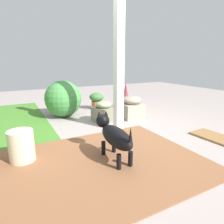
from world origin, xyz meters
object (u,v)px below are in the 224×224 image
object	(u,v)px
terracotta_pot_spiky	(126,96)
doormat	(214,137)
dog	(114,135)
stone_planter_nearest	(132,107)
terracotta_pot_broad	(97,100)
porch_pillar	(119,58)
stone_planter_near	(104,112)
round_shrub	(63,99)
ceramic_urn	(22,146)

from	to	relation	value
terracotta_pot_spiky	doormat	world-z (taller)	terracotta_pot_spiky
dog	stone_planter_nearest	bearing A→B (deg)	-39.83
terracotta_pot_broad	doormat	world-z (taller)	terracotta_pot_broad
dog	doormat	xyz separation A→B (m)	(-0.13, -1.70, -0.30)
porch_pillar	stone_planter_near	size ratio (longest dim) A/B	5.92
porch_pillar	dog	distance (m)	1.40
porch_pillar	round_shrub	size ratio (longest dim) A/B	3.15
round_shrub	stone_planter_nearest	bearing A→B (deg)	-121.95
ceramic_urn	doormat	distance (m)	2.75
ceramic_urn	terracotta_pot_spiky	bearing A→B (deg)	-54.63
stone_planter_nearest	porch_pillar	bearing A→B (deg)	129.79
terracotta_pot_spiky	ceramic_urn	size ratio (longest dim) A/B	1.62
stone_planter_near	round_shrub	distance (m)	0.96
ceramic_urn	doormat	bearing A→B (deg)	-102.11
terracotta_pot_broad	terracotta_pot_spiky	world-z (taller)	terracotta_pot_spiky
terracotta_pot_spiky	doormat	distance (m)	2.39
dog	doormat	world-z (taller)	dog
round_shrub	terracotta_pot_spiky	world-z (taller)	round_shrub
porch_pillar	ceramic_urn	size ratio (longest dim) A/B	6.24
terracotta_pot_spiky	dog	size ratio (longest dim) A/B	0.80
stone_planter_nearest	doormat	bearing A→B (deg)	-161.44
stone_planter_nearest	round_shrub	distance (m)	1.45
ceramic_urn	doormat	xyz separation A→B (m)	(-0.58, -2.68, -0.18)
terracotta_pot_broad	ceramic_urn	xyz separation A→B (m)	(-2.02, 1.83, -0.04)
terracotta_pot_broad	ceramic_urn	bearing A→B (deg)	137.85
terracotta_pot_spiky	stone_planter_near	bearing A→B (deg)	128.75
porch_pillar	stone_planter_nearest	distance (m)	1.26
terracotta_pot_broad	terracotta_pot_spiky	bearing A→B (deg)	-108.24
stone_planter_nearest	doormat	size ratio (longest dim) A/B	0.73
ceramic_urn	dog	bearing A→B (deg)	-114.47
round_shrub	doormat	size ratio (longest dim) A/B	1.20
stone_planter_near	terracotta_pot_broad	size ratio (longest dim) A/B	1.01
round_shrub	dog	world-z (taller)	round_shrub
terracotta_pot_spiky	doormat	size ratio (longest dim) A/B	0.98
terracotta_pot_broad	dog	xyz separation A→B (m)	(-2.47, 0.85, 0.08)
stone_planter_near	doormat	world-z (taller)	stone_planter_near
round_shrub	doormat	world-z (taller)	round_shrub
terracotta_pot_spiky	doormat	bearing A→B (deg)	-176.18
stone_planter_near	dog	xyz separation A→B (m)	(-1.44, 0.55, 0.12)
ceramic_urn	round_shrub	bearing A→B (deg)	-28.52
stone_planter_near	doormat	xyz separation A→B (m)	(-1.57, -1.15, -0.18)
stone_planter_nearest	ceramic_urn	xyz separation A→B (m)	(-0.97, 2.16, -0.03)
round_shrub	porch_pillar	bearing A→B (deg)	-154.09
terracotta_pot_broad	doormat	distance (m)	2.74
stone_planter_nearest	dog	world-z (taller)	dog
stone_planter_near	terracotta_pot_broad	world-z (taller)	stone_planter_near
dog	ceramic_urn	distance (m)	1.09
terracotta_pot_broad	ceramic_urn	world-z (taller)	terracotta_pot_broad
dog	ceramic_urn	bearing A→B (deg)	65.53
stone_planter_nearest	dog	xyz separation A→B (m)	(-1.42, 1.18, 0.08)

